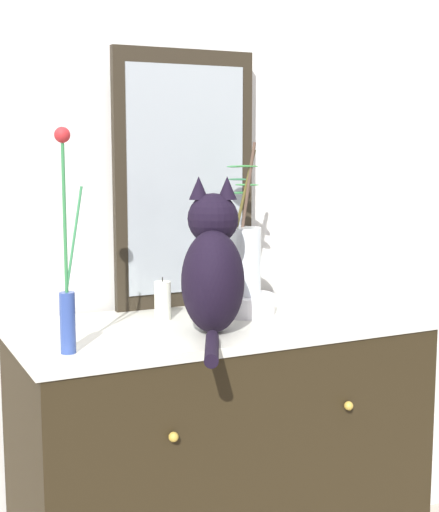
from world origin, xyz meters
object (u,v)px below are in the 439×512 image
object	(u,v)px
cat_sitting	(213,268)
sideboard	(220,475)
bowl_porcelain	(245,304)
candle_pillar	(163,301)
mirror_leaning	(185,180)
vase_glass_clear	(245,256)
vase_slim_green	(67,279)

from	to	relation	value
cat_sitting	sideboard	bearing A→B (deg)	55.59
bowl_porcelain	candle_pillar	size ratio (longest dim) A/B	1.46
cat_sitting	bowl_porcelain	size ratio (longest dim) A/B	2.54
sideboard	mirror_leaning	bearing A→B (deg)	89.70
bowl_porcelain	vase_glass_clear	world-z (taller)	vase_glass_clear
mirror_leaning	vase_slim_green	xyz separation A→B (m)	(-0.46, -0.37, -0.20)
cat_sitting	vase_glass_clear	size ratio (longest dim) A/B	1.02
mirror_leaning	cat_sitting	xyz separation A→B (m)	(-0.07, -0.33, -0.21)
sideboard	vase_slim_green	distance (m)	0.78
cat_sitting	vase_slim_green	distance (m)	0.39
bowl_porcelain	candle_pillar	bearing A→B (deg)	171.39
cat_sitting	bowl_porcelain	distance (m)	0.26
sideboard	vase_glass_clear	bearing A→B (deg)	26.99
cat_sitting	candle_pillar	distance (m)	0.22
cat_sitting	candle_pillar	world-z (taller)	cat_sitting
cat_sitting	vase_slim_green	size ratio (longest dim) A/B	0.85
mirror_leaning	candle_pillar	world-z (taller)	mirror_leaning
vase_glass_clear	mirror_leaning	bearing A→B (deg)	119.87
vase_slim_green	bowl_porcelain	bearing A→B (deg)	18.83
mirror_leaning	candle_pillar	xyz separation A→B (m)	(-0.13, -0.15, -0.32)
cat_sitting	mirror_leaning	bearing A→B (deg)	78.67
mirror_leaning	vase_glass_clear	size ratio (longest dim) A/B	1.75
vase_slim_green	bowl_porcelain	xyz separation A→B (m)	(0.56, 0.19, -0.15)
candle_pillar	bowl_porcelain	bearing A→B (deg)	-8.61
vase_slim_green	vase_glass_clear	distance (m)	0.59
sideboard	bowl_porcelain	xyz separation A→B (m)	(0.10, 0.05, 0.47)
mirror_leaning	vase_slim_green	distance (m)	0.62
sideboard	candle_pillar	world-z (taller)	candle_pillar
vase_slim_green	bowl_porcelain	size ratio (longest dim) A/B	3.00
sideboard	candle_pillar	bearing A→B (deg)	146.80
cat_sitting	candle_pillar	bearing A→B (deg)	110.45
cat_sitting	bowl_porcelain	bearing A→B (deg)	40.69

